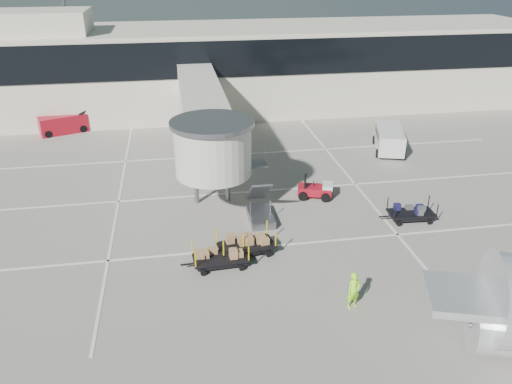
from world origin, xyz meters
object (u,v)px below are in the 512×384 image
at_px(box_cart_far, 219,258).
at_px(minivan, 389,137).
at_px(box_cart_near, 247,244).
at_px(suitcase_cart, 412,214).
at_px(baggage_tug, 316,190).
at_px(belt_loader, 64,124).
at_px(ground_worker, 354,290).

bearing_deg(box_cart_far, minivan, 39.82).
bearing_deg(box_cart_near, suitcase_cart, 1.53).
xyz_separation_m(baggage_tug, belt_loader, (-18.51, 16.53, 0.27)).
xyz_separation_m(baggage_tug, box_cart_near, (-5.44, -5.94, 0.03)).
distance_m(ground_worker, belt_loader, 32.55).
bearing_deg(box_cart_far, baggage_tug, 40.97).
xyz_separation_m(suitcase_cart, minivan, (3.36, 11.46, 0.65)).
xyz_separation_m(box_cart_near, ground_worker, (4.01, -5.24, 0.34)).
distance_m(box_cart_near, belt_loader, 26.00).
bearing_deg(box_cart_near, box_cart_far, -157.69).
xyz_separation_m(suitcase_cart, box_cart_far, (-11.87, -2.93, 0.06)).
bearing_deg(belt_loader, box_cart_far, -84.92).
bearing_deg(suitcase_cart, minivan, 76.88).
distance_m(box_cart_far, minivan, 20.96).
bearing_deg(box_cart_near, baggage_tug, 38.38).
bearing_deg(minivan, box_cart_near, -118.29).
bearing_deg(ground_worker, box_cart_far, 125.90).
bearing_deg(baggage_tug, minivan, 60.05).
bearing_deg(baggage_tug, belt_loader, 155.94).
xyz_separation_m(minivan, belt_loader, (-26.69, 9.07, -0.30)).
relative_size(suitcase_cart, belt_loader, 0.73).
relative_size(box_cart_near, box_cart_far, 1.07).
relative_size(baggage_tug, box_cart_near, 0.66).
height_order(minivan, belt_loader, belt_loader).
bearing_deg(suitcase_cart, belt_loader, 141.87).
xyz_separation_m(ground_worker, minivan, (9.61, 18.64, 0.20)).
height_order(suitcase_cart, box_cart_near, box_cart_near).
bearing_deg(belt_loader, ground_worker, -79.29).
height_order(suitcase_cart, box_cart_far, box_cart_far).
distance_m(minivan, belt_loader, 28.19).
relative_size(box_cart_near, ground_worker, 2.06).
xyz_separation_m(ground_worker, belt_loader, (-17.08, 27.71, -0.10)).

